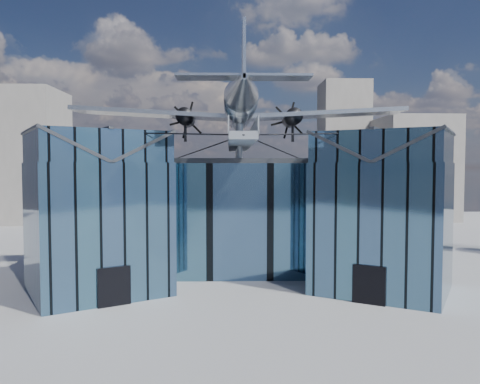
{
  "coord_description": "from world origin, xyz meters",
  "views": [
    {
      "loc": [
        -0.88,
        -35.15,
        9.15
      ],
      "look_at": [
        0.0,
        2.0,
        7.2
      ],
      "focal_mm": 35.0,
      "sensor_mm": 36.0,
      "label": 1
    }
  ],
  "objects": [
    {
      "name": "museum",
      "position": [
        0.0,
        5.82,
        5.54
      ],
      "size": [
        32.88,
        24.5,
        17.6
      ],
      "color": "#406584",
      "rests_on": "ground"
    },
    {
      "name": "tree_plaza_w",
      "position": [
        -15.63,
        2.7,
        3.22
      ],
      "size": [
        3.9,
        3.9,
        4.76
      ],
      "rotation": [
        0.0,
        0.0,
        0.35
      ],
      "color": "#372216",
      "rests_on": "ground"
    },
    {
      "name": "ground_plane",
      "position": [
        0.0,
        0.0,
        0.0
      ],
      "size": [
        120.0,
        120.0,
        0.0
      ],
      "primitive_type": "plane",
      "color": "gray"
    },
    {
      "name": "bg_towers",
      "position": [
        1.45,
        50.49,
        10.01
      ],
      "size": [
        77.0,
        24.5,
        26.0
      ],
      "color": "gray",
      "rests_on": "ground"
    }
  ]
}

